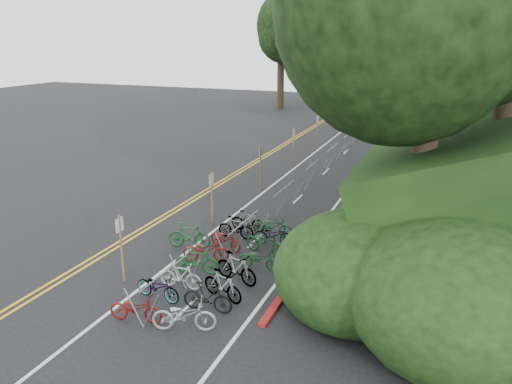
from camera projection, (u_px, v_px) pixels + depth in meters
ground at (138, 268)px, 18.51m from camera, size 120.00×120.00×0.00m
road_markings at (255, 193)px, 27.23m from camera, size 7.47×80.00×0.01m
red_curb at (354, 193)px, 27.10m from camera, size 0.25×28.00×0.10m
embankment at (500, 134)px, 30.00m from camera, size 14.30×48.14×9.11m
bike_rack_front at (165, 283)px, 15.50m from camera, size 1.18×2.72×1.25m
bike_racks_rest at (312, 170)px, 28.70m from camera, size 1.14×23.00×1.17m
signpost_near at (121, 244)px, 17.12m from camera, size 0.08×0.40×2.45m
signposts_rest at (278, 153)px, 30.27m from camera, size 0.08×18.40×2.50m
bike_front at (189, 235)px, 20.11m from camera, size 0.86×1.84×1.07m
bike_valet at (223, 260)px, 18.05m from camera, size 2.96×9.60×1.08m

